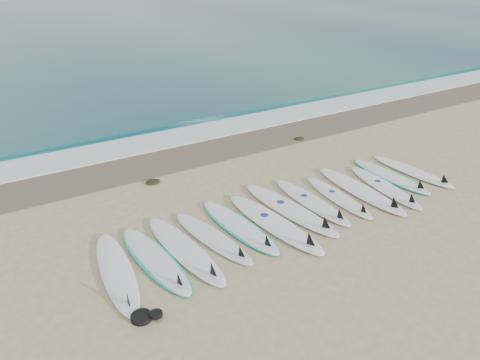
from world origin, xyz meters
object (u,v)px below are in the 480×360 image
surfboard_6 (292,210)px  leash_coil (145,317)px  surfboard_0 (117,273)px  surfboard_12 (414,172)px

surfboard_6 → leash_coil: surfboard_6 is taller
surfboard_0 → leash_coil: bearing=-82.5°
leash_coil → surfboard_6: bearing=20.3°
surfboard_0 → leash_coil: 1.25m
surfboard_0 → surfboard_12: size_ratio=1.09×
surfboard_6 → surfboard_12: (3.82, -0.06, -0.01)m
leash_coil → surfboard_12: bearing=10.1°
surfboard_6 → leash_coil: (-3.87, -1.43, -0.01)m
surfboard_12 → surfboard_0: bearing=177.7°
surfboard_0 → leash_coil: (0.01, -1.25, -0.01)m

